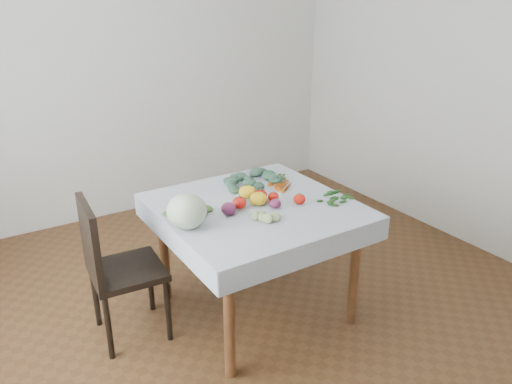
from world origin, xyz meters
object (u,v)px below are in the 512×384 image
chair (111,262)px  heirloom_back (247,192)px  carrot_bunch (284,184)px  table (255,220)px  cabbage (187,211)px

chair → heirloom_back: (0.86, -0.09, 0.28)m
carrot_bunch → heirloom_back: bearing=-172.0°
table → chair: bearing=166.1°
cabbage → chair: bearing=143.3°
carrot_bunch → table: bearing=-153.1°
chair → cabbage: cabbage is taller
chair → carrot_bunch: (1.18, -0.04, 0.25)m
chair → cabbage: (0.37, -0.27, 0.34)m
table → chair: (-0.85, 0.21, -0.14)m
heirloom_back → carrot_bunch: size_ratio=0.55×
cabbage → carrot_bunch: (0.81, 0.23, -0.08)m
cabbage → heirloom_back: bearing=20.5°
cabbage → heirloom_back: cabbage is taller
heirloom_back → cabbage: bearing=-159.5°
chair → carrot_bunch: chair is taller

